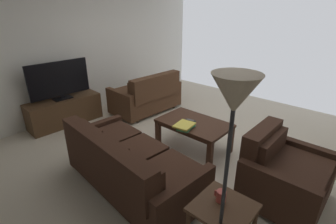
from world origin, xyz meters
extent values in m
cube|color=beige|center=(0.00, 0.00, 0.00)|extent=(5.03, 5.96, 0.01)
cube|color=silver|center=(2.51, 0.00, 1.37)|extent=(0.12, 5.96, 2.74)
cylinder|color=black|center=(-0.86, 0.86, 0.03)|extent=(0.05, 0.05, 0.06)
cylinder|color=black|center=(0.59, 0.75, 0.03)|extent=(0.05, 0.05, 0.06)
cylinder|color=black|center=(0.65, 1.44, 0.03)|extent=(0.05, 0.05, 0.06)
cube|color=#382116|center=(-0.11, 1.15, 0.23)|extent=(1.67, 0.95, 0.35)
cube|color=#382116|center=(-0.64, 1.18, 0.46)|extent=(0.56, 0.76, 0.10)
cube|color=#382116|center=(-0.11, 1.13, 0.46)|extent=(0.56, 0.76, 0.10)
cube|color=#382116|center=(0.43, 1.09, 0.46)|extent=(0.56, 0.76, 0.10)
cube|color=#382116|center=(-0.08, 1.50, 0.57)|extent=(1.62, 0.31, 0.43)
cube|color=#382116|center=(-0.62, 1.43, 0.57)|extent=(0.49, 0.16, 0.29)
cube|color=#382116|center=(-0.09, 1.39, 0.57)|extent=(0.49, 0.16, 0.29)
cube|color=#382116|center=(0.45, 1.35, 0.57)|extent=(0.49, 0.16, 0.29)
cube|color=#382116|center=(-0.96, 1.22, 0.30)|extent=(0.17, 0.82, 0.51)
cube|color=#382116|center=(0.75, 1.08, 0.30)|extent=(0.17, 0.82, 0.51)
cylinder|color=black|center=(1.83, -1.15, 0.03)|extent=(0.05, 0.05, 0.06)
cylinder|color=black|center=(1.89, -0.13, 0.03)|extent=(0.05, 0.05, 0.06)
cylinder|color=black|center=(1.18, -1.12, 0.03)|extent=(0.05, 0.05, 0.06)
cylinder|color=black|center=(1.23, -0.10, 0.03)|extent=(0.05, 0.05, 0.06)
cube|color=#4C301E|center=(1.53, -0.62, 0.24)|extent=(0.84, 1.22, 0.36)
cube|color=#4C301E|center=(1.54, -0.92, 0.47)|extent=(0.71, 0.58, 0.10)
cube|color=#4C301E|center=(1.57, -0.33, 0.47)|extent=(0.71, 0.58, 0.10)
cube|color=#4C301E|center=(1.20, -0.61, 0.60)|extent=(0.24, 1.19, 0.46)
cube|color=#4C301E|center=(1.30, -0.91, 0.60)|extent=(0.15, 0.54, 0.32)
cube|color=#4C301E|center=(1.33, -0.32, 0.60)|extent=(0.15, 0.54, 0.32)
cube|color=#4C301E|center=(1.50, -1.26, 0.31)|extent=(0.78, 0.14, 0.52)
cube|color=#4C301E|center=(1.56, 0.02, 0.31)|extent=(0.78, 0.14, 0.52)
cube|color=#3D2316|center=(-0.14, -0.04, 0.44)|extent=(1.05, 0.66, 0.04)
cube|color=#3D2316|center=(-0.14, -0.04, 0.40)|extent=(0.96, 0.59, 0.05)
cube|color=#3D2316|center=(-0.62, -0.33, 0.21)|extent=(0.07, 0.07, 0.42)
cube|color=#3D2316|center=(0.34, -0.33, 0.21)|extent=(0.07, 0.07, 0.42)
cube|color=#3D2316|center=(-0.62, 0.24, 0.21)|extent=(0.07, 0.07, 0.42)
cube|color=#3D2316|center=(0.34, 0.24, 0.21)|extent=(0.07, 0.07, 0.42)
cube|color=#472D1C|center=(-1.39, 1.27, 0.56)|extent=(0.46, 0.46, 0.03)
cylinder|color=#472D1C|center=(-1.19, 1.07, 0.27)|extent=(0.04, 0.04, 0.54)
cylinder|color=#262628|center=(-1.45, 1.43, 0.76)|extent=(0.03, 0.03, 1.48)
cone|color=tan|center=(-1.45, 1.43, 1.59)|extent=(0.30, 0.30, 0.25)
cube|color=#4C331E|center=(2.19, 0.82, 0.25)|extent=(0.49, 1.31, 0.50)
cube|color=black|center=(2.31, 0.81, 0.25)|extent=(0.07, 1.10, 0.30)
cube|color=black|center=(2.21, 0.83, 0.25)|extent=(0.21, 0.25, 0.06)
cube|color=black|center=(2.19, 0.82, 0.51)|extent=(0.21, 0.33, 0.02)
cube|color=black|center=(2.19, 0.82, 0.55)|extent=(0.04, 0.06, 0.06)
cube|color=black|center=(2.19, 0.82, 0.87)|extent=(0.09, 1.07, 0.62)
cube|color=black|center=(2.21, 0.82, 0.87)|extent=(0.05, 1.04, 0.59)
cylinder|color=black|center=(-1.91, -0.10, 0.03)|extent=(0.05, 0.05, 0.06)
cylinder|color=black|center=(-1.23, 0.44, 0.03)|extent=(0.05, 0.05, 0.06)
cylinder|color=black|center=(-1.24, -0.11, 0.03)|extent=(0.05, 0.05, 0.06)
cube|color=#382116|center=(-1.57, 0.17, 0.24)|extent=(0.80, 0.71, 0.37)
cube|color=#382116|center=(-1.59, 0.17, 0.48)|extent=(0.71, 0.66, 0.10)
cube|color=#382116|center=(-1.24, 0.17, 0.60)|extent=(0.19, 0.71, 0.44)
cube|color=#382116|center=(-1.35, 0.17, 0.60)|extent=(0.13, 0.64, 0.31)
cube|color=#382116|center=(-1.57, 0.57, 0.31)|extent=(0.80, 0.11, 0.53)
cube|color=#382116|center=(-1.58, -0.24, 0.31)|extent=(0.80, 0.11, 0.53)
cylinder|color=#B23F38|center=(-1.34, 1.23, 0.62)|extent=(0.08, 0.08, 0.10)
cube|color=#B23F38|center=(-1.29, 1.23, 0.62)|extent=(0.02, 0.01, 0.06)
cube|color=#337F51|center=(-0.17, 0.20, 0.47)|extent=(0.24, 0.30, 0.02)
cube|color=#337F51|center=(-0.15, 0.21, 0.49)|extent=(0.23, 0.24, 0.02)
cube|color=#E0CC4C|center=(-0.15, 0.21, 0.51)|extent=(0.27, 0.32, 0.02)
cube|color=black|center=(-0.08, -0.03, 0.47)|extent=(0.17, 0.07, 0.02)
cube|color=#59595B|center=(-0.08, -0.03, 0.48)|extent=(0.11, 0.05, 0.00)
camera|label=1|loc=(-2.08, 2.73, 2.07)|focal=26.64mm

